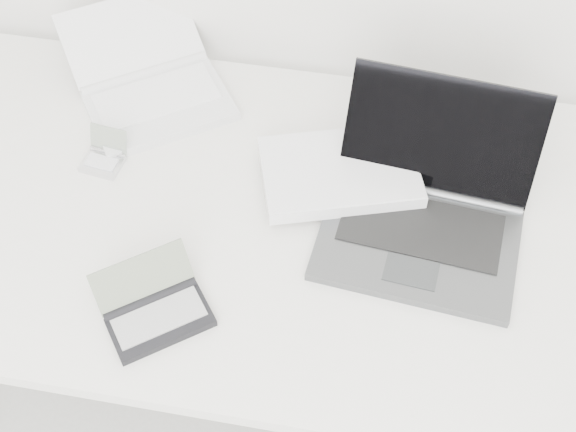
% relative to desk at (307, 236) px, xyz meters
% --- Properties ---
extents(desk, '(1.60, 0.80, 0.73)m').
position_rel_desk_xyz_m(desk, '(0.00, 0.00, 0.00)').
color(desk, white).
rests_on(desk, ground).
extents(laptop_large, '(0.53, 0.40, 0.22)m').
position_rel_desk_xyz_m(laptop_large, '(0.14, 0.06, 0.08)').
color(laptop_large, '#535558').
rests_on(laptop_large, desk).
extents(netbook_open_white, '(0.43, 0.45, 0.11)m').
position_rel_desk_xyz_m(netbook_open_white, '(-0.38, 0.27, 0.07)').
color(netbook_open_white, white).
rests_on(netbook_open_white, desk).
extents(pda_silver, '(0.09, 0.09, 0.06)m').
position_rel_desk_xyz_m(pda_silver, '(-0.42, 0.07, 0.06)').
color(pda_silver, silver).
rests_on(pda_silver, desk).
extents(palmtop_charcoal, '(0.22, 0.22, 0.08)m').
position_rel_desk_xyz_m(palmtop_charcoal, '(-0.22, -0.25, 0.06)').
color(palmtop_charcoal, black).
rests_on(palmtop_charcoal, desk).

